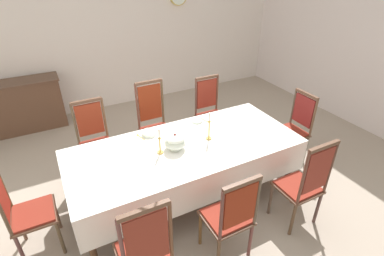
{
  "coord_description": "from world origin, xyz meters",
  "views": [
    {
      "loc": [
        -1.28,
        -2.8,
        2.72
      ],
      "look_at": [
        0.07,
        -0.22,
        1.02
      ],
      "focal_mm": 27.73,
      "sensor_mm": 36.0,
      "label": 1
    }
  ],
  "objects": [
    {
      "name": "tablecloth",
      "position": [
        0.0,
        -0.18,
        0.67
      ],
      "size": [
        2.75,
        1.2,
        0.42
      ],
      "color": "white",
      "rests_on": "dining_table"
    },
    {
      "name": "sideboard",
      "position": [
        -1.8,
        2.68,
        0.45
      ],
      "size": [
        1.44,
        0.48,
        0.9
      ],
      "rotation": [
        0.0,
        0.0,
        3.14
      ],
      "color": "brown",
      "rests_on": "ground"
    },
    {
      "name": "spoon_primary",
      "position": [
        -0.42,
        0.28,
        0.78
      ],
      "size": [
        0.06,
        0.17,
        0.01
      ],
      "rotation": [
        0.0,
        0.0,
        0.26
      ],
      "color": "gold",
      "rests_on": "tablecloth"
    },
    {
      "name": "chair_head_west",
      "position": [
        -1.77,
        -0.18,
        0.55
      ],
      "size": [
        0.42,
        0.44,
        1.07
      ],
      "rotation": [
        0.0,
        0.0,
        -1.57
      ],
      "color": "brown",
      "rests_on": "ground"
    },
    {
      "name": "ground",
      "position": [
        0.0,
        0.0,
        -0.02
      ],
      "size": [
        7.21,
        5.91,
        0.04
      ],
      "primitive_type": "cube",
      "color": "#A19182"
    },
    {
      "name": "candlestick_west",
      "position": [
        -0.32,
        -0.18,
        0.9
      ],
      "size": [
        0.07,
        0.07,
        0.32
      ],
      "color": "gold",
      "rests_on": "tablecloth"
    },
    {
      "name": "chair_north_b",
      "position": [
        -0.02,
        0.82,
        0.6
      ],
      "size": [
        0.44,
        0.42,
        1.21
      ],
      "rotation": [
        0.0,
        0.0,
        3.14
      ],
      "color": "#4E4432",
      "rests_on": "ground"
    },
    {
      "name": "spoon_secondary",
      "position": [
        0.5,
        0.3,
        0.78
      ],
      "size": [
        0.05,
        0.18,
        0.01
      ],
      "rotation": [
        0.0,
        0.0,
        0.21
      ],
      "color": "gold",
      "rests_on": "tablecloth"
    },
    {
      "name": "chair_north_a",
      "position": [
        -0.88,
        0.81,
        0.56
      ],
      "size": [
        0.44,
        0.42,
        1.1
      ],
      "rotation": [
        0.0,
        0.0,
        3.14
      ],
      "color": "brown",
      "rests_on": "ground"
    },
    {
      "name": "chair_south_b",
      "position": [
        -0.02,
        -1.18,
        0.56
      ],
      "size": [
        0.44,
        0.42,
        1.08
      ],
      "color": "brown",
      "rests_on": "ground"
    },
    {
      "name": "bowl_near_right",
      "position": [
        0.4,
        0.27,
        0.79
      ],
      "size": [
        0.15,
        0.15,
        0.03
      ],
      "color": "white",
      "rests_on": "tablecloth"
    },
    {
      "name": "bowl_near_left",
      "position": [
        -0.29,
        0.25,
        0.8
      ],
      "size": [
        0.19,
        0.19,
        0.05
      ],
      "color": "white",
      "rests_on": "tablecloth"
    },
    {
      "name": "chair_head_east",
      "position": [
        1.77,
        -0.18,
        0.55
      ],
      "size": [
        0.42,
        0.44,
        1.07
      ],
      "rotation": [
        0.0,
        0.0,
        1.57
      ],
      "color": "brown",
      "rests_on": "ground"
    },
    {
      "name": "back_wall",
      "position": [
        0.0,
        2.99,
        1.63
      ],
      "size": [
        7.21,
        0.08,
        3.26
      ],
      "primitive_type": "cube",
      "color": "silver",
      "rests_on": "ground"
    },
    {
      "name": "soup_tureen",
      "position": [
        -0.13,
        -0.18,
        0.87
      ],
      "size": [
        0.25,
        0.25,
        0.2
      ],
      "color": "white",
      "rests_on": "tablecloth"
    },
    {
      "name": "chair_south_a",
      "position": [
        -0.88,
        -1.18,
        0.59
      ],
      "size": [
        0.44,
        0.42,
        1.17
      ],
      "color": "brown",
      "rests_on": "ground"
    },
    {
      "name": "dining_table",
      "position": [
        0.0,
        -0.18,
        0.7
      ],
      "size": [
        2.73,
        1.18,
        0.77
      ],
      "color": "#523420",
      "rests_on": "ground"
    },
    {
      "name": "chair_north_c",
      "position": [
        0.94,
        0.81,
        0.57
      ],
      "size": [
        0.44,
        0.42,
        1.11
      ],
      "rotation": [
        0.0,
        0.0,
        3.14
      ],
      "color": "#504123",
      "rests_on": "ground"
    },
    {
      "name": "candlestick_east",
      "position": [
        0.32,
        -0.18,
        0.92
      ],
      "size": [
        0.07,
        0.07,
        0.36
      ],
      "color": "gold",
      "rests_on": "tablecloth"
    },
    {
      "name": "chair_south_c",
      "position": [
        0.94,
        -1.18,
        0.58
      ],
      "size": [
        0.44,
        0.42,
        1.15
      ],
      "color": "brown",
      "rests_on": "ground"
    }
  ]
}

